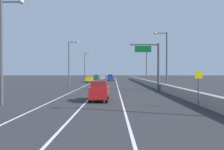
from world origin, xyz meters
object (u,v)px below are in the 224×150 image
object	(u,v)px
car_red_0	(99,91)
car_yellow_2	(89,79)
speed_advisory_sign	(198,86)
lamp_post_left_mid	(70,60)
lamp_post_left_far	(85,65)
lamp_post_right_second	(165,57)
car_black_3	(110,77)
car_green_5	(96,77)
lamp_post_left_near	(5,44)
car_blue_1	(111,78)
overhead_sign_gantry	(154,61)
lamp_post_right_third	(145,63)
car_silver_4	(103,78)

from	to	relation	value
car_red_0	car_yellow_2	distance (m)	43.63
speed_advisory_sign	lamp_post_left_mid	distance (m)	32.20
lamp_post_left_far	car_yellow_2	bearing A→B (deg)	-72.35
lamp_post_left_far	lamp_post_right_second	bearing A→B (deg)	-64.61
car_black_3	car_green_5	xyz separation A→B (m)	(-6.08, 7.27, -0.10)
lamp_post_left_near	car_black_3	xyz separation A→B (m)	(8.32, 68.56, -4.36)
speed_advisory_sign	car_yellow_2	distance (m)	49.81
car_red_0	car_blue_1	bearing A→B (deg)	89.59
lamp_post_right_second	car_red_0	xyz separation A→B (m)	(-9.60, -12.95, -4.40)
overhead_sign_gantry	car_yellow_2	size ratio (longest dim) A/B	1.56
lamp_post_right_second	lamp_post_right_third	size ratio (longest dim) A/B	1.00
lamp_post_left_near	car_green_5	distance (m)	76.00
lamp_post_left_near	car_silver_4	xyz separation A→B (m)	(5.55, 62.86, -4.43)
lamp_post_right_second	car_yellow_2	size ratio (longest dim) A/B	1.95
speed_advisory_sign	car_silver_4	world-z (taller)	speed_advisory_sign
car_yellow_2	overhead_sign_gantry	bearing A→B (deg)	-65.91
lamp_post_right_third	car_blue_1	bearing A→B (deg)	115.35
lamp_post_left_near	car_silver_4	bearing A→B (deg)	84.95
car_black_3	car_silver_4	size ratio (longest dim) A/B	1.04
lamp_post_left_mid	car_black_3	bearing A→B (deg)	79.86
lamp_post_right_second	car_blue_1	bearing A→B (deg)	102.61
overhead_sign_gantry	car_black_3	xyz separation A→B (m)	(-7.72, 52.84, -3.68)
lamp_post_left_mid	car_silver_4	bearing A→B (deg)	82.52
car_yellow_2	car_silver_4	bearing A→B (deg)	79.67
lamp_post_left_near	car_green_5	size ratio (longest dim) A/B	2.00
car_yellow_2	lamp_post_left_far	bearing A→B (deg)	107.65
speed_advisory_sign	car_blue_1	world-z (taller)	speed_advisory_sign
lamp_post_left_far	car_yellow_2	distance (m)	7.84
lamp_post_left_far	car_silver_4	xyz separation A→B (m)	(5.01, 10.69, -4.43)
car_silver_4	car_blue_1	bearing A→B (deg)	-62.72
lamp_post_right_second	lamp_post_left_near	distance (m)	23.78
lamp_post_left_near	car_black_3	size ratio (longest dim) A/B	2.10
lamp_post_right_third	car_black_3	xyz separation A→B (m)	(-9.51, 31.09, -4.36)
car_yellow_2	lamp_post_left_mid	bearing A→B (deg)	-95.05
lamp_post_left_near	car_red_0	distance (m)	9.74
lamp_post_right_second	car_green_5	xyz separation A→B (m)	(-15.59, 60.10, -4.46)
car_black_3	car_silver_4	world-z (taller)	car_black_3
speed_advisory_sign	car_yellow_2	bearing A→B (deg)	106.32
overhead_sign_gantry	lamp_post_left_near	distance (m)	22.47
speed_advisory_sign	lamp_post_right_third	size ratio (longest dim) A/B	0.32
car_blue_1	car_green_5	size ratio (longest dim) A/B	0.91
overhead_sign_gantry	car_red_0	xyz separation A→B (m)	(-7.82, -12.94, -3.72)
speed_advisory_sign	car_green_5	distance (m)	78.89
lamp_post_left_far	car_black_3	bearing A→B (deg)	64.60
lamp_post_left_mid	car_yellow_2	world-z (taller)	lamp_post_left_mid
lamp_post_left_mid	lamp_post_left_far	size ratio (longest dim) A/B	1.00
overhead_sign_gantry	car_black_3	distance (m)	53.53
overhead_sign_gantry	speed_advisory_sign	xyz separation A→B (m)	(0.44, -17.48, -2.96)
car_yellow_2	car_silver_4	distance (m)	17.10
overhead_sign_gantry	car_red_0	distance (m)	15.56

